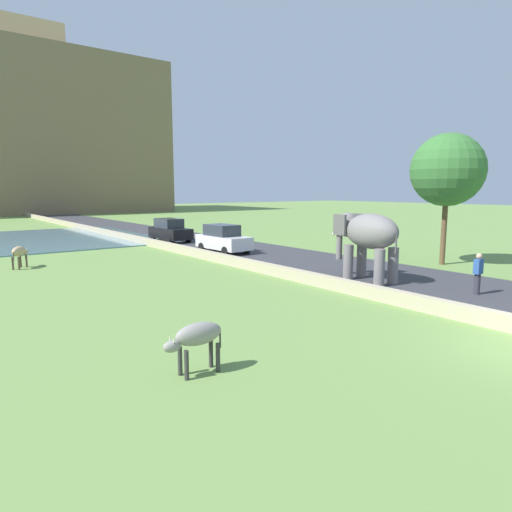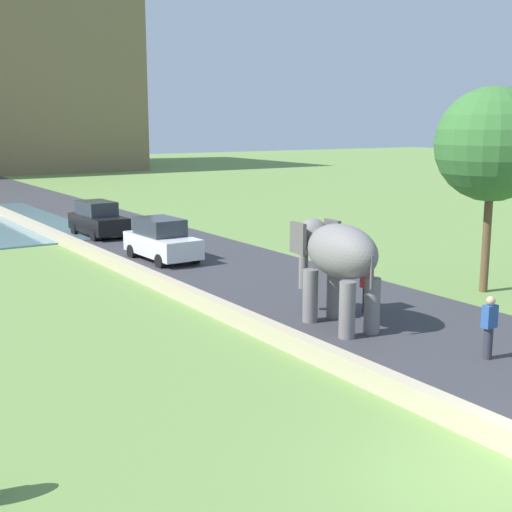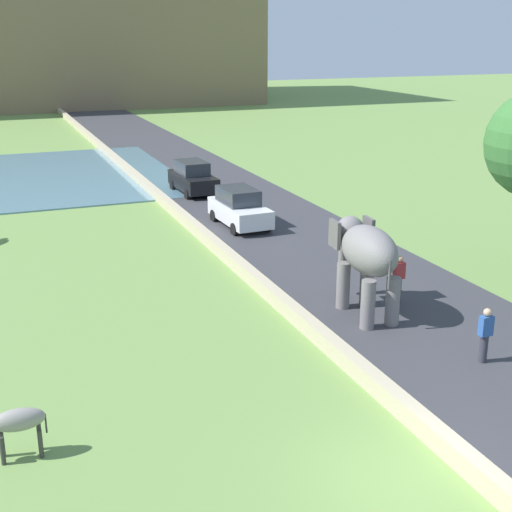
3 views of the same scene
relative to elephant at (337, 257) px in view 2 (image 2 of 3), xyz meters
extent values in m
plane|color=#6B8E47|center=(-3.44, -8.07, -2.04)|extent=(220.00, 220.00, 0.00)
cube|color=#38383D|center=(1.56, 11.93, -2.01)|extent=(7.00, 120.00, 0.06)
cube|color=tan|center=(-2.24, 9.93, -1.79)|extent=(0.40, 110.00, 0.50)
ellipsoid|color=slate|center=(-0.01, -0.22, 0.20)|extent=(1.56, 2.78, 1.50)
cylinder|color=slate|center=(-0.38, 0.68, -1.24)|extent=(0.44, 0.44, 1.60)
cylinder|color=slate|center=(0.46, 0.63, -1.24)|extent=(0.44, 0.44, 1.60)
cylinder|color=slate|center=(-0.49, -1.07, -1.24)|extent=(0.44, 0.44, 1.60)
cylinder|color=slate|center=(0.35, -1.13, -1.24)|extent=(0.44, 0.44, 1.60)
ellipsoid|color=slate|center=(0.07, 1.19, 0.39)|extent=(1.05, 0.96, 1.10)
cube|color=#575454|center=(-0.53, 1.09, 0.43)|extent=(0.16, 0.71, 0.90)
cube|color=#575454|center=(0.66, 1.02, 0.43)|extent=(0.16, 0.71, 0.90)
cylinder|color=slate|center=(0.10, 1.66, -0.50)|extent=(0.28, 0.28, 1.50)
cone|color=silver|center=(-0.12, 1.61, -0.05)|extent=(0.15, 0.56, 0.17)
cone|color=silver|center=(0.32, 1.58, -0.05)|extent=(0.15, 0.56, 0.17)
cylinder|color=#575454|center=(-0.09, -1.54, -0.15)|extent=(0.08, 0.08, 0.90)
cylinder|color=#33333D|center=(1.63, 0.53, -1.61)|extent=(0.22, 0.22, 0.85)
cube|color=#B73333|center=(1.63, 0.53, -0.91)|extent=(0.36, 0.22, 0.56)
sphere|color=tan|center=(1.63, 0.53, -0.52)|extent=(0.22, 0.22, 0.22)
cylinder|color=#33333D|center=(1.30, -4.23, -1.61)|extent=(0.22, 0.22, 0.85)
cube|color=#2D569E|center=(1.30, -4.23, -0.91)|extent=(0.36, 0.22, 0.56)
sphere|color=tan|center=(1.30, -4.23, -0.52)|extent=(0.22, 0.22, 0.22)
cube|color=white|center=(-0.01, 11.29, -1.34)|extent=(1.85, 4.06, 0.80)
cube|color=#2D333D|center=(-0.02, 11.49, -0.59)|extent=(1.53, 2.25, 0.70)
cylinder|color=black|center=(0.84, 10.02, -1.74)|extent=(0.20, 0.61, 0.60)
cylinder|color=black|center=(-0.77, 9.96, -1.74)|extent=(0.20, 0.61, 0.60)
cylinder|color=black|center=(0.74, 12.62, -1.74)|extent=(0.20, 0.61, 0.60)
cylinder|color=black|center=(-0.87, 12.56, -1.74)|extent=(0.20, 0.61, 0.60)
cube|color=black|center=(-0.01, 18.74, -1.34)|extent=(1.87, 4.07, 0.80)
cube|color=#2D333D|center=(-0.02, 18.94, -0.59)|extent=(1.54, 2.26, 0.70)
cylinder|color=black|center=(0.85, 17.48, -1.74)|extent=(0.20, 0.61, 0.60)
cylinder|color=black|center=(-0.77, 17.41, -1.74)|extent=(0.20, 0.61, 0.60)
cylinder|color=black|center=(0.74, 20.08, -1.74)|extent=(0.20, 0.61, 0.60)
cylinder|color=black|center=(-0.87, 20.01, -1.74)|extent=(0.20, 0.61, 0.60)
cylinder|color=brown|center=(6.96, 0.50, -0.19)|extent=(0.28, 0.28, 3.68)
sphere|color=#387033|center=(6.96, 0.50, 2.98)|extent=(3.80, 3.80, 3.80)
camera|label=1|loc=(-15.38, -12.34, 1.96)|focal=31.35mm
camera|label=2|loc=(-12.20, -14.69, 3.70)|focal=48.67mm
camera|label=3|loc=(-10.83, -18.00, 6.68)|focal=48.97mm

